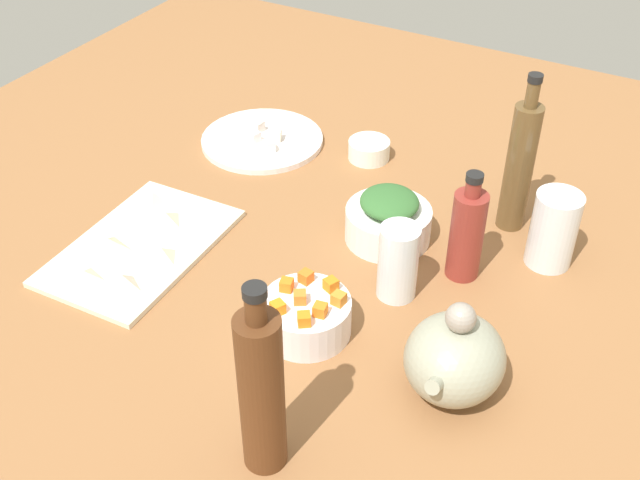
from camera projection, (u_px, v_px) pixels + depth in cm
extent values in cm
cube|color=#8F5F38|center=(320.00, 271.00, 130.18)|extent=(190.00, 190.00, 3.00)
cube|color=silver|center=(141.00, 247.00, 132.06)|extent=(33.47, 21.96, 1.00)
cylinder|color=white|center=(262.00, 140.00, 159.85)|extent=(24.72, 24.72, 1.20)
cylinder|color=white|center=(388.00, 224.00, 133.00)|extent=(14.58, 14.58, 5.94)
cylinder|color=white|center=(306.00, 317.00, 115.03)|extent=(13.27, 13.27, 5.87)
cylinder|color=white|center=(369.00, 150.00, 154.33)|extent=(8.15, 8.15, 3.81)
ellipsoid|color=#9A9B85|center=(455.00, 359.00, 104.37)|extent=(14.44, 13.47, 11.64)
sphere|color=gray|center=(461.00, 318.00, 99.83)|extent=(4.04, 4.04, 4.04)
cylinder|color=#9A9B85|center=(438.00, 382.00, 99.23)|extent=(5.38, 2.00, 3.93)
cylinder|color=maroon|center=(466.00, 236.00, 122.80)|extent=(5.38, 5.38, 15.23)
cylinder|color=maroon|center=(473.00, 188.00, 117.34)|extent=(2.42, 2.42, 2.64)
cylinder|color=black|center=(475.00, 177.00, 116.17)|extent=(2.69, 2.69, 1.20)
cylinder|color=#552F17|center=(262.00, 395.00, 91.58)|extent=(5.49, 5.49, 23.68)
cylinder|color=#552F17|center=(256.00, 309.00, 83.28)|extent=(2.47, 2.47, 3.52)
cylinder|color=black|center=(255.00, 292.00, 81.84)|extent=(2.74, 2.74, 1.20)
cylinder|color=brown|center=(519.00, 169.00, 131.01)|extent=(4.75, 4.75, 23.05)
cylinder|color=brown|center=(533.00, 94.00, 122.64)|extent=(2.14, 2.14, 4.36)
cylinder|color=black|center=(535.00, 78.00, 120.94)|extent=(2.37, 2.37, 1.20)
cylinder|color=white|center=(398.00, 262.00, 119.73)|extent=(6.23, 6.23, 12.61)
cylinder|color=white|center=(554.00, 230.00, 125.87)|extent=(7.55, 7.55, 13.05)
cube|color=orange|center=(339.00, 299.00, 112.41)|extent=(1.98, 1.98, 1.80)
cube|color=orange|center=(278.00, 308.00, 110.90)|extent=(2.43, 2.43, 1.80)
cube|color=orange|center=(306.00, 277.00, 116.25)|extent=(2.11, 2.11, 1.80)
cube|color=orange|center=(300.00, 297.00, 112.63)|extent=(2.48, 2.48, 1.80)
cube|color=orange|center=(331.00, 284.00, 114.87)|extent=(2.38, 2.38, 1.80)
cube|color=orange|center=(304.00, 319.00, 109.03)|extent=(2.51, 2.51, 1.80)
cube|color=orange|center=(320.00, 310.00, 110.54)|extent=(2.06, 2.06, 1.80)
cube|color=orange|center=(287.00, 285.00, 114.79)|extent=(2.19, 2.19, 1.80)
ellipsoid|color=#33652F|center=(390.00, 202.00, 130.21)|extent=(14.25, 14.13, 3.21)
cube|color=white|center=(258.00, 126.00, 160.89)|extent=(2.49, 2.49, 2.20)
cube|color=#FCE8CF|center=(276.00, 135.00, 157.98)|extent=(2.85, 2.85, 2.20)
cube|color=white|center=(269.00, 146.00, 154.65)|extent=(3.11, 3.11, 2.20)
cube|color=white|center=(254.00, 137.00, 157.48)|extent=(2.66, 2.66, 2.20)
pyramid|color=beige|center=(85.00, 276.00, 123.76)|extent=(6.23, 6.31, 2.04)
pyramid|color=beige|center=(166.00, 217.00, 136.08)|extent=(4.87, 4.30, 2.15)
pyramid|color=beige|center=(153.00, 198.00, 140.15)|extent=(5.14, 5.35, 2.86)
pyramid|color=beige|center=(109.00, 245.00, 129.63)|extent=(7.49, 7.44, 2.59)
pyramid|color=beige|center=(162.00, 253.00, 128.23)|extent=(4.77, 4.69, 2.16)
pyramid|color=beige|center=(123.00, 281.00, 122.34)|extent=(4.76, 5.18, 2.58)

